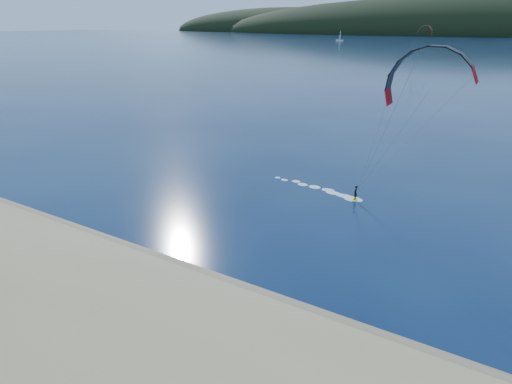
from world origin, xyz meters
TOP-DOWN VIEW (x-y plane):
  - ground at (0.00, 0.00)m, footprint 1800.00×1800.00m
  - wet_sand at (0.00, 4.50)m, footprint 220.00×2.50m
  - headland at (0.63, 745.28)m, footprint 1200.00×310.00m
  - kitesurfer_near at (12.38, 19.56)m, footprint 20.34×7.29m
  - kitesurfer_far at (-17.77, 198.72)m, footprint 12.79×6.53m
  - sailboat at (-128.88, 399.00)m, footprint 7.21×4.58m

SIDE VIEW (x-z plane):
  - ground at x=0.00m, z-range 0.00..0.00m
  - headland at x=0.63m, z-range -70.00..70.00m
  - wet_sand at x=0.00m, z-range 0.00..0.10m
  - sailboat at x=-128.88m, z-range -4.33..5.82m
  - kitesurfer_near at x=12.38m, z-range 4.06..18.89m
  - kitesurfer_far at x=-17.77m, z-range 4.65..19.62m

